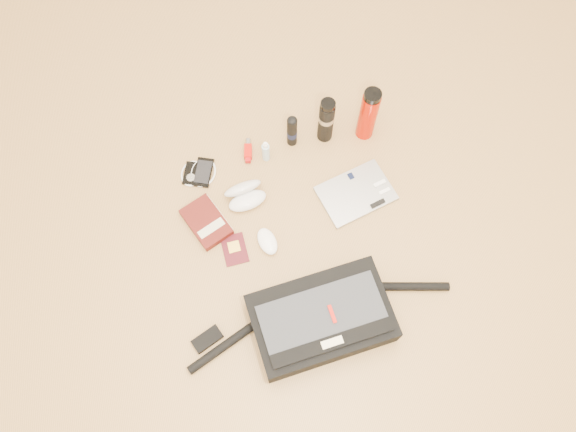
{
  "coord_description": "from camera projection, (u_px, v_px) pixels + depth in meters",
  "views": [
    {
      "loc": [
        -0.23,
        -0.7,
        2.05
      ],
      "look_at": [
        -0.02,
        0.1,
        0.06
      ],
      "focal_mm": 35.0,
      "sensor_mm": 36.0,
      "label": 1
    }
  ],
  "objects": [
    {
      "name": "passport",
      "position": [
        235.0,
        249.0,
        2.16
      ],
      "size": [
        0.09,
        0.13,
        0.01
      ],
      "rotation": [
        0.0,
        0.0,
        0.01
      ],
      "color": "#460E14",
      "rests_on": "ground"
    },
    {
      "name": "laptop",
      "position": [
        356.0,
        194.0,
        2.25
      ],
      "size": [
        0.32,
        0.26,
        0.03
      ],
      "rotation": [
        0.0,
        0.0,
        0.22
      ],
      "color": "#A1A1A3",
      "rests_on": "ground"
    },
    {
      "name": "book",
      "position": [
        207.0,
        222.0,
        2.19
      ],
      "size": [
        0.19,
        0.23,
        0.04
      ],
      "rotation": [
        0.0,
        0.0,
        0.38
      ],
      "color": "#46100C",
      "rests_on": "ground"
    },
    {
      "name": "messenger_bag",
      "position": [
        321.0,
        319.0,
        2.0
      ],
      "size": [
        1.01,
        0.33,
        0.14
      ],
      "rotation": [
        0.0,
        0.0,
        0.06
      ],
      "color": "black",
      "rests_on": "ground"
    },
    {
      "name": "thermos_black",
      "position": [
        326.0,
        120.0,
        2.25
      ],
      "size": [
        0.08,
        0.08,
        0.24
      ],
      "rotation": [
        0.0,
        0.0,
        -0.37
      ],
      "color": "black",
      "rests_on": "ground"
    },
    {
      "name": "ipod",
      "position": [
        192.0,
        174.0,
        2.29
      ],
      "size": [
        0.12,
        0.12,
        0.01
      ],
      "rotation": [
        0.0,
        0.0,
        -0.37
      ],
      "color": "black",
      "rests_on": "ground"
    },
    {
      "name": "spray_bottle",
      "position": [
        266.0,
        152.0,
        2.27
      ],
      "size": [
        0.04,
        0.04,
        0.12
      ],
      "rotation": [
        0.0,
        0.0,
        0.2
      ],
      "color": "#AACFE4",
      "rests_on": "ground"
    },
    {
      "name": "phone",
      "position": [
        203.0,
        172.0,
        2.29
      ],
      "size": [
        0.13,
        0.15,
        0.01
      ],
      "rotation": [
        0.0,
        0.0,
        -0.39
      ],
      "color": "black",
      "rests_on": "ground"
    },
    {
      "name": "sunglasses_case",
      "position": [
        245.0,
        195.0,
        2.22
      ],
      "size": [
        0.18,
        0.15,
        0.09
      ],
      "rotation": [
        0.0,
        0.0,
        0.16
      ],
      "color": "silver",
      "rests_on": "ground"
    },
    {
      "name": "mouse",
      "position": [
        267.0,
        241.0,
        2.16
      ],
      "size": [
        0.09,
        0.13,
        0.04
      ],
      "rotation": [
        0.0,
        0.0,
        0.18
      ],
      "color": "white",
      "rests_on": "ground"
    },
    {
      "name": "ground",
      "position": [
        300.0,
        244.0,
        2.18
      ],
      "size": [
        4.0,
        4.0,
        0.0
      ],
      "primitive_type": "plane",
      "color": "#A47B44",
      "rests_on": "ground"
    },
    {
      "name": "thermos_red",
      "position": [
        368.0,
        114.0,
        2.24
      ],
      "size": [
        0.09,
        0.09,
        0.28
      ],
      "rotation": [
        0.0,
        0.0,
        0.32
      ],
      "color": "#AE1000",
      "rests_on": "ground"
    },
    {
      "name": "inhaler",
      "position": [
        248.0,
        151.0,
        2.32
      ],
      "size": [
        0.05,
        0.11,
        0.03
      ],
      "rotation": [
        0.0,
        0.0,
        -0.23
      ],
      "color": "#B60F07",
      "rests_on": "ground"
    },
    {
      "name": "aerosol_can",
      "position": [
        292.0,
        131.0,
        2.27
      ],
      "size": [
        0.05,
        0.05,
        0.18
      ],
      "rotation": [
        0.0,
        0.0,
        0.38
      ],
      "color": "black",
      "rests_on": "ground"
    }
  ]
}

